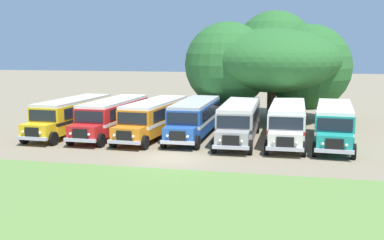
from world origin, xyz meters
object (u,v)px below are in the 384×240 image
Objects in this scene: parked_bus_slot_1 at (113,115)px; parked_bus_slot_6 at (334,122)px; parked_bus_slot_2 at (154,117)px; parked_bus_slot_3 at (195,117)px; parked_bus_slot_0 at (72,114)px; broad_shade_tree at (272,61)px; parked_bus_slot_5 at (287,121)px; parked_bus_slot_4 at (239,120)px.

parked_bus_slot_1 is 1.00× the size of parked_bus_slot_6.
parked_bus_slot_1 and parked_bus_slot_6 have the same top height.
parked_bus_slot_3 is (3.14, 0.69, 0.00)m from parked_bus_slot_2.
parked_bus_slot_0 and parked_bus_slot_1 have the same top height.
parked_bus_slot_6 is at bearing 94.74° from parked_bus_slot_2.
broad_shade_tree is at bearing 145.89° from parked_bus_slot_2.
parked_bus_slot_2 is at bearing -89.12° from parked_bus_slot_5.
parked_bus_slot_5 is at bearing 92.09° from parked_bus_slot_1.
parked_bus_slot_3 is at bearing -117.90° from broad_shade_tree.
parked_bus_slot_1 is at bearing -92.16° from parked_bus_slot_4.
broad_shade_tree reaches higher than parked_bus_slot_4.
parked_bus_slot_2 is (3.50, -0.03, 0.00)m from parked_bus_slot_1.
broad_shade_tree is (-1.83, 10.70, 4.20)m from parked_bus_slot_5.
parked_bus_slot_1 is at bearing -138.00° from broad_shade_tree.
parked_bus_slot_3 is 3.71m from parked_bus_slot_4.
parked_bus_slot_0 is 13.79m from parked_bus_slot_4.
broad_shade_tree reaches higher than parked_bus_slot_5.
parked_bus_slot_0 is at bearing -85.64° from parked_bus_slot_6.
parked_bus_slot_0 is at bearing -85.83° from parked_bus_slot_3.
parked_bus_slot_6 is 0.70× the size of broad_shade_tree.
broad_shade_tree reaches higher than parked_bus_slot_1.
parked_bus_slot_2 is at bearing -92.24° from parked_bus_slot_4.
parked_bus_slot_5 is (7.22, -0.54, 0.00)m from parked_bus_slot_3.
parked_bus_slot_4 is 1.00× the size of parked_bus_slot_5.
parked_bus_slot_6 is (17.22, 0.14, 0.00)m from parked_bus_slot_1.
parked_bus_slot_0 is 1.00× the size of parked_bus_slot_2.
parked_bus_slot_3 is 12.24m from broad_shade_tree.
parked_bus_slot_4 is (13.79, 0.03, 0.00)m from parked_bus_slot_0.
parked_bus_slot_3 is 10.59m from parked_bus_slot_6.
parked_bus_slot_3 is at bearing -103.64° from parked_bus_slot_4.
parked_bus_slot_6 is 12.60m from broad_shade_tree.
parked_bus_slot_2 is at bearing -85.72° from parked_bus_slot_6.
parked_bus_slot_2 and parked_bus_slot_4 have the same top height.
parked_bus_slot_4 is 6.95m from parked_bus_slot_6.
parked_bus_slot_6 is at bearing 90.59° from parked_bus_slot_4.
parked_bus_slot_4 is at bearing -99.09° from broad_shade_tree.
parked_bus_slot_2 and parked_bus_slot_5 have the same top height.
parked_bus_slot_2 is (7.02, 0.12, 0.00)m from parked_bus_slot_0.
parked_bus_slot_3 is at bearing 97.29° from parked_bus_slot_1.
broad_shade_tree reaches higher than parked_bus_slot_3.
parked_bus_slot_5 is (17.37, 0.27, 0.00)m from parked_bus_slot_0.
parked_bus_slot_3 is 1.00× the size of parked_bus_slot_5.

